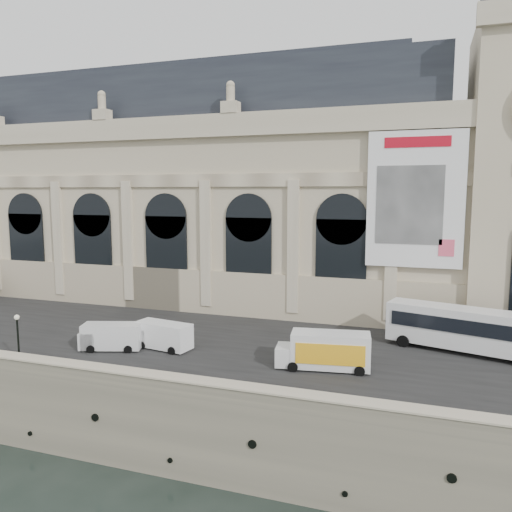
{
  "coord_description": "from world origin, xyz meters",
  "views": [
    {
      "loc": [
        23.93,
        -28.67,
        19.74
      ],
      "look_at": [
        6.8,
        22.0,
        12.86
      ],
      "focal_mm": 35.0,
      "sensor_mm": 36.0,
      "label": 1
    }
  ],
  "objects": [
    {
      "name": "ground",
      "position": [
        0.0,
        0.0,
        0.0
      ],
      "size": [
        260.0,
        260.0,
        0.0
      ],
      "primitive_type": "plane",
      "color": "black",
      "rests_on": "ground"
    },
    {
      "name": "museum",
      "position": [
        -5.98,
        30.86,
        19.72
      ],
      "size": [
        69.0,
        18.7,
        29.1
      ],
      "color": "beige",
      "rests_on": "quay"
    },
    {
      "name": "lamp_right",
      "position": [
        -6.41,
        1.78,
        8.03
      ],
      "size": [
        0.42,
        0.42,
        4.09
      ],
      "color": "black",
      "rests_on": "quay"
    },
    {
      "name": "box_truck",
      "position": [
        17.01,
        8.59,
        7.47
      ],
      "size": [
        7.49,
        3.45,
        2.91
      ],
      "color": "silver",
      "rests_on": "quay"
    },
    {
      "name": "bus_right",
      "position": [
        27.67,
        16.24,
        8.18
      ],
      "size": [
        13.43,
        6.22,
        3.89
      ],
      "color": "silver",
      "rests_on": "quay"
    },
    {
      "name": "street",
      "position": [
        0.0,
        14.0,
        6.03
      ],
      "size": [
        160.0,
        24.0,
        0.06
      ],
      "primitive_type": "cube",
      "color": "#2D2D2D",
      "rests_on": "quay"
    },
    {
      "name": "van_b",
      "position": [
        -1.81,
        7.25,
        7.19
      ],
      "size": [
        5.58,
        3.46,
        2.33
      ],
      "color": "silver",
      "rests_on": "quay"
    },
    {
      "name": "quay",
      "position": [
        0.0,
        35.0,
        3.0
      ],
      "size": [
        160.0,
        70.0,
        6.0
      ],
      "primitive_type": "cube",
      "color": "gray",
      "rests_on": "ground"
    },
    {
      "name": "van_c",
      "position": [
        2.28,
        9.06,
        7.2
      ],
      "size": [
        5.54,
        2.83,
        2.35
      ],
      "color": "white",
      "rests_on": "quay"
    },
    {
      "name": "parapet",
      "position": [
        0.0,
        0.6,
        6.62
      ],
      "size": [
        160.0,
        1.4,
        1.21
      ],
      "color": "gray",
      "rests_on": "quay"
    }
  ]
}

